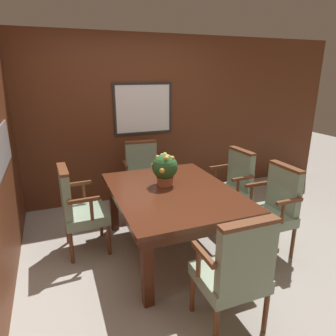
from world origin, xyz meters
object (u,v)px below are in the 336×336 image
Objects in this scene: chair_head_near at (236,269)px; chair_left_far at (78,206)px; dining_table at (173,198)px; chair_head_far at (143,173)px; chair_right_near at (274,206)px; chair_right_far at (232,184)px; potted_plant at (165,168)px.

chair_head_near is 1.00× the size of chair_left_far.
chair_head_near is (0.02, -1.18, -0.10)m from dining_table.
chair_head_far is at bearing 89.36° from dining_table.
chair_right_near and chair_left_far have the same top height.
chair_right_far is 0.73m from chair_right_near.
chair_head_near is (0.01, -2.35, 0.00)m from chair_head_far.
dining_table is 1.64× the size of chair_left_far.
chair_head_far is 1.86m from chair_right_near.
chair_right_near is 1.25m from potted_plant.
chair_head_far is at bearing 87.65° from potted_plant.
chair_right_far is 1.93m from chair_left_far.
chair_right_far is (0.97, 0.34, -0.10)m from dining_table.
chair_head_near and chair_left_far have the same top height.
potted_plant is at bearing -118.50° from chair_right_near.
dining_table is 1.09m from chair_right_near.
potted_plant is (-1.05, 0.56, 0.38)m from chair_right_near.
chair_head_far is 2.72× the size of potted_plant.
potted_plant is at bearing -83.33° from chair_right_far.
dining_table is at bearing -111.23° from chair_right_near.
chair_head_near is at bearing -149.93° from chair_left_far.
chair_right_far is 1.79m from chair_head_near.
dining_table is at bearing -85.07° from chair_head_far.
chair_right_near is 2.72× the size of potted_plant.
dining_table is 0.33m from potted_plant.
chair_right_far and chair_left_far have the same top height.
chair_right_far and chair_right_near have the same top height.
chair_right_far is at bearing -176.47° from chair_right_near.
dining_table is 1.03m from chair_left_far.
dining_table is 1.18m from chair_head_near.
chair_right_near is at bearing 0.81° from chair_right_far.
chair_head_far is at bearing -89.65° from chair_head_near.
dining_table is at bearing -113.21° from chair_left_far.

